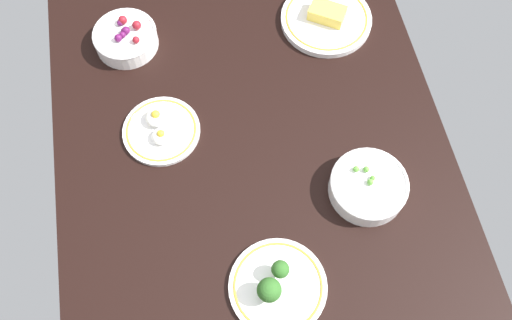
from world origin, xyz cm
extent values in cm
cube|color=black|center=(0.00, 0.00, 2.00)|extent=(119.22, 86.88, 4.00)
cylinder|color=white|center=(35.17, -24.45, 4.79)|extent=(22.47, 22.47, 1.58)
torus|color=gold|center=(35.17, -24.45, 5.58)|extent=(20.27, 20.27, 0.50)
cube|color=#F2D14C|center=(35.17, -24.45, 7.15)|extent=(9.05, 10.08, 3.13)
cylinder|color=white|center=(-10.69, -21.93, 6.12)|extent=(16.30, 16.30, 4.24)
torus|color=white|center=(-10.69, -21.93, 8.24)|extent=(16.45, 16.45, 0.80)
sphere|color=#599E38|center=(-7.31, -19.84, 8.89)|extent=(1.30, 1.30, 1.30)
sphere|color=#599E38|center=(-10.73, -21.92, 8.89)|extent=(1.30, 1.30, 1.30)
sphere|color=#599E38|center=(-7.77, -21.91, 8.89)|extent=(1.30, 1.30, 1.30)
sphere|color=#599E38|center=(-10.70, -21.95, 8.91)|extent=(1.34, 1.34, 1.34)
sphere|color=#599E38|center=(-9.87, -22.71, 8.78)|extent=(1.08, 1.08, 1.08)
sphere|color=#599E38|center=(-10.85, -21.89, 8.81)|extent=(1.13, 1.13, 1.13)
cylinder|color=white|center=(11.77, 19.33, 4.51)|extent=(17.36, 17.36, 1.01)
torus|color=gold|center=(11.77, 19.33, 5.01)|extent=(15.78, 15.78, 0.50)
ellipsoid|color=white|center=(9.56, 19.30, 6.20)|extent=(4.31, 4.31, 2.37)
sphere|color=yellow|center=(9.56, 19.30, 7.26)|extent=(1.72, 1.72, 1.72)
ellipsoid|color=white|center=(14.37, 19.83, 6.37)|extent=(4.92, 4.92, 2.71)
sphere|color=yellow|center=(14.37, 19.83, 7.58)|extent=(1.97, 1.97, 1.97)
cylinder|color=white|center=(37.44, 24.64, 6.09)|extent=(15.07, 15.07, 4.18)
torus|color=white|center=(37.44, 24.64, 8.18)|extent=(15.27, 15.27, 0.80)
sphere|color=#59144C|center=(37.50, 24.46, 9.00)|extent=(1.64, 1.64, 1.64)
sphere|color=maroon|center=(34.39, 21.97, 9.02)|extent=(1.69, 1.69, 1.69)
sphere|color=#59144C|center=(40.15, 25.21, 8.92)|extent=(1.50, 1.50, 1.50)
sphere|color=#59144C|center=(36.51, 24.94, 8.97)|extent=(1.59, 1.59, 1.59)
sphere|color=maroon|center=(38.46, 21.35, 9.26)|extent=(2.17, 2.17, 2.17)
sphere|color=#59144C|center=(37.44, 24.03, 9.15)|extent=(1.95, 1.95, 1.95)
sphere|color=#59144C|center=(35.66, 25.99, 9.10)|extent=(1.84, 1.84, 1.84)
sphere|color=maroon|center=(40.62, 24.49, 9.23)|extent=(2.11, 2.11, 2.11)
cylinder|color=white|center=(-27.27, 0.84, 4.52)|extent=(19.54, 19.54, 1.04)
torus|color=gold|center=(-27.27, 0.84, 5.04)|extent=(17.70, 17.70, 0.50)
cylinder|color=#9EBC72|center=(-28.49, 2.91, 6.06)|extent=(1.68, 1.68, 2.04)
sphere|color=#2D6023|center=(-28.49, 2.91, 8.88)|extent=(4.80, 4.80, 4.80)
cylinder|color=#9EBC72|center=(-24.91, 0.47, 6.09)|extent=(1.25, 1.25, 2.09)
sphere|color=#2D6023|center=(-24.91, 0.47, 8.47)|extent=(3.57, 3.57, 3.57)
camera|label=1|loc=(-49.99, 9.58, 113.70)|focal=38.82mm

